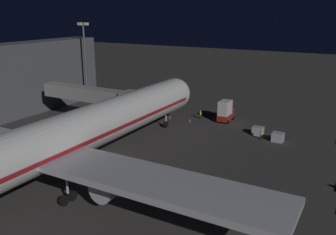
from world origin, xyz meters
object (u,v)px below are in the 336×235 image
(baggage_container_far_row, at_px, (278,137))
(ground_crew_by_belt_loader, at_px, (261,134))
(jet_bridge, at_px, (97,95))
(baggage_container_near_belt, at_px, (258,131))
(ground_crew_near_nose_gear, at_px, (200,114))
(airliner_at_gate, at_px, (47,145))
(catering_truck, at_px, (226,111))
(traffic_cone_nose_port, at_px, (190,120))
(apron_floodlight_mast, at_px, (85,57))
(traffic_cone_nose_starboard, at_px, (170,117))

(baggage_container_far_row, bearing_deg, ground_crew_by_belt_loader, 10.41)
(jet_bridge, relative_size, ground_crew_by_belt_loader, 11.90)
(baggage_container_near_belt, relative_size, ground_crew_near_nose_gear, 1.04)
(ground_crew_near_nose_gear, distance_m, ground_crew_by_belt_loader, 15.25)
(airliner_at_gate, xyz_separation_m, catering_truck, (-8.18, -37.18, -3.62))
(ground_crew_near_nose_gear, xyz_separation_m, ground_crew_by_belt_loader, (-13.99, 6.07, 0.05))
(airliner_at_gate, relative_size, traffic_cone_nose_port, 125.98)
(catering_truck, height_order, traffic_cone_nose_port, catering_truck)
(ground_crew_by_belt_loader, bearing_deg, ground_crew_near_nose_gear, -23.45)
(baggage_container_far_row, xyz_separation_m, ground_crew_near_nose_gear, (16.61, -5.59, 0.21))
(baggage_container_near_belt, relative_size, ground_crew_by_belt_loader, 0.99)
(catering_truck, relative_size, ground_crew_by_belt_loader, 2.40)
(jet_bridge, xyz_separation_m, apron_floodlight_mast, (13.74, -12.45, 4.86))
(apron_floodlight_mast, bearing_deg, traffic_cone_nose_port, 176.03)
(jet_bridge, height_order, traffic_cone_nose_starboard, jet_bridge)
(traffic_cone_nose_port, bearing_deg, apron_floodlight_mast, -3.97)
(baggage_container_far_row, relative_size, ground_crew_near_nose_gear, 1.06)
(baggage_container_near_belt, distance_m, traffic_cone_nose_starboard, 18.33)
(apron_floodlight_mast, height_order, ground_crew_near_nose_gear, apron_floodlight_mast)
(apron_floodlight_mast, height_order, catering_truck, apron_floodlight_mast)
(jet_bridge, bearing_deg, baggage_container_far_row, -166.51)
(apron_floodlight_mast, xyz_separation_m, catering_truck, (-33.68, -1.77, -8.57))
(ground_crew_by_belt_loader, relative_size, traffic_cone_nose_port, 3.34)
(traffic_cone_nose_starboard, bearing_deg, ground_crew_near_nose_gear, -154.14)
(baggage_container_near_belt, height_order, traffic_cone_nose_port, baggage_container_near_belt)
(traffic_cone_nose_starboard, bearing_deg, catering_truck, -160.43)
(jet_bridge, distance_m, apron_floodlight_mast, 19.16)
(ground_crew_near_nose_gear, bearing_deg, baggage_container_near_belt, 162.97)
(baggage_container_far_row, height_order, ground_crew_near_nose_gear, ground_crew_near_nose_gear)
(baggage_container_near_belt, bearing_deg, airliner_at_gate, 63.48)
(baggage_container_near_belt, xyz_separation_m, traffic_cone_nose_port, (13.88, -1.26, -0.45))
(traffic_cone_nose_starboard, bearing_deg, baggage_container_near_belt, 176.07)
(ground_crew_by_belt_loader, xyz_separation_m, traffic_cone_nose_starboard, (19.49, -3.41, -0.74))
(baggage_container_near_belt, bearing_deg, jet_bridge, 18.41)
(baggage_container_far_row, distance_m, ground_crew_by_belt_loader, 2.67)
(ground_crew_by_belt_loader, bearing_deg, traffic_cone_nose_starboard, -9.92)
(traffic_cone_nose_port, bearing_deg, ground_crew_by_belt_loader, 167.27)
(traffic_cone_nose_port, bearing_deg, jet_bridge, 37.01)
(jet_bridge, bearing_deg, baggage_container_near_belt, -161.59)
(baggage_container_far_row, relative_size, traffic_cone_nose_port, 3.35)
(ground_crew_near_nose_gear, bearing_deg, apron_floodlight_mast, 1.47)
(catering_truck, bearing_deg, baggage_container_far_row, 150.55)
(airliner_at_gate, height_order, ground_crew_by_belt_loader, airliner_at_gate)
(jet_bridge, distance_m, catering_truck, 24.77)
(ground_crew_near_nose_gear, relative_size, ground_crew_by_belt_loader, 0.95)
(ground_crew_near_nose_gear, xyz_separation_m, traffic_cone_nose_starboard, (5.49, 2.66, -0.69))
(catering_truck, bearing_deg, ground_crew_by_belt_loader, 142.06)
(ground_crew_by_belt_loader, height_order, traffic_cone_nose_port, ground_crew_by_belt_loader)
(apron_floodlight_mast, bearing_deg, jet_bridge, 137.83)
(baggage_container_near_belt, height_order, baggage_container_far_row, baggage_container_far_row)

